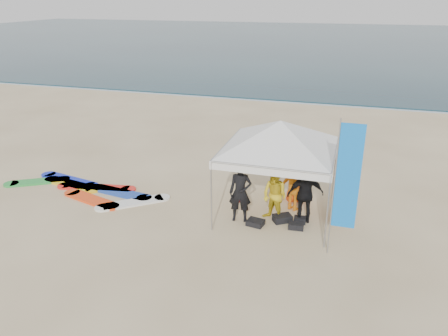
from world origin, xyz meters
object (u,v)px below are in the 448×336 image
person_yellow (275,196)px  person_black_b (305,194)px  person_seated (336,207)px  feather_flag (346,179)px  person_orange_a (295,185)px  person_black_a (240,192)px  surfboard_spread (88,189)px  marker_pennant (241,200)px  person_orange_b (295,179)px  canopy_tent (281,121)px

person_yellow → person_black_b: (0.91, 0.21, 0.09)m
person_seated → feather_flag: 2.74m
person_seated → feather_flag: size_ratio=0.22×
person_orange_a → person_black_a: bearing=62.0°
person_seated → surfboard_spread: (-8.70, -0.34, -0.39)m
person_orange_a → person_seated: (1.37, -0.33, -0.43)m
person_orange_a → marker_pennant: 1.83m
person_black_a → person_seated: person_black_a is taller
person_black_b → person_seated: (0.94, 0.44, -0.52)m
person_orange_a → person_orange_b: (-0.07, 0.61, -0.03)m
person_black_a → person_black_b: bearing=4.2°
person_yellow → person_seated: (1.85, 0.65, -0.43)m
person_orange_b → canopy_tent: bearing=36.3°
canopy_tent → marker_pennant: (-1.09, -0.41, -2.59)m
person_orange_b → person_black_a: bearing=20.3°
feather_flag → canopy_tent: bearing=136.8°
canopy_tent → surfboard_spread: (-6.84, -0.23, -3.05)m
person_black_a → marker_pennant: bearing=92.5°
person_black_a → person_black_b: person_black_a is taller
person_black_b → canopy_tent: canopy_tent is taller
person_orange_b → marker_pennant: person_orange_b is taller
person_yellow → feather_flag: feather_flag is taller
person_orange_a → canopy_tent: bearing=64.3°
person_orange_b → person_orange_a: bearing=64.6°
feather_flag → surfboard_spread: (-8.90, 1.70, -2.21)m
person_black_b → surfboard_spread: size_ratio=0.31×
person_black_b → surfboard_spread: 7.81m
person_orange_b → canopy_tent: canopy_tent is taller
canopy_tent → feather_flag: bearing=-43.2°
person_orange_a → feather_flag: 3.16m
person_orange_a → person_black_b: 0.89m
person_orange_a → canopy_tent: 2.32m
person_orange_a → person_seated: bearing=-171.4°
marker_pennant → person_orange_b: bearing=44.3°
person_black_b → feather_flag: feather_flag is taller
person_black_a → person_yellow: person_black_a is taller
person_black_b → person_seated: size_ratio=2.21×
person_yellow → person_black_b: person_black_b is taller
person_black_b → surfboard_spread: person_black_b is taller
marker_pennant → surfboard_spread: 5.77m
marker_pennant → person_seated: bearing=10.0°
person_yellow → person_black_b: bearing=40.2°
person_yellow → canopy_tent: bearing=118.7°
person_black_a → marker_pennant: (-0.08, 0.39, -0.46)m
person_black_a → marker_pennant: 0.61m
person_yellow → person_orange_b: bearing=103.3°
person_seated → canopy_tent: bearing=99.0°
person_seated → canopy_tent: (-1.86, -0.11, 2.66)m
person_orange_b → person_seated: (1.44, -0.95, -0.40)m
marker_pennant → surfboard_spread: bearing=178.2°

